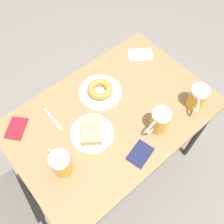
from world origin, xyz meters
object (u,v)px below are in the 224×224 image
plate_with_donut (100,90)px  beer_mug_left (61,163)px  plate_with_cake (92,132)px  napkin_folded (140,54)px  passport_near_edge (140,154)px  fork (53,119)px  beer_mug_right (159,121)px  passport_far_edge (16,128)px  beer_mug_center (197,98)px

plate_with_donut → beer_mug_left: size_ratio=1.71×
plate_with_cake → napkin_folded: bearing=-67.7°
passport_near_edge → beer_mug_left: bearing=60.4°
plate_with_cake → fork: 0.23m
plate_with_donut → napkin_folded: size_ratio=1.38×
beer_mug_right → fork: 0.55m
plate_with_cake → passport_near_edge: 0.26m
beer_mug_left → plate_with_cake: bearing=-75.6°
passport_far_edge → plate_with_cake: bearing=-135.1°
fork → passport_far_edge: passport_far_edge is taller
plate_with_cake → passport_near_edge: plate_with_cake is taller
plate_with_donut → passport_far_edge: size_ratio=1.57×
beer_mug_right → fork: beer_mug_right is taller
beer_mug_center → napkin_folded: size_ratio=0.79×
plate_with_donut → fork: (0.03, 0.30, -0.02)m
plate_with_cake → beer_mug_right: 0.34m
beer_mug_right → fork: (0.39, 0.38, -0.07)m
plate_with_donut → beer_mug_left: beer_mug_left is taller
beer_mug_left → beer_mug_center: (-0.17, -0.74, 0.00)m
plate_with_donut → passport_near_edge: bearing=168.5°
plate_with_donut → napkin_folded: plate_with_donut is taller
fork → beer_mug_right: bearing=-135.8°
beer_mug_right → passport_near_edge: bearing=106.2°
beer_mug_center → passport_far_edge: bearing=58.1°
beer_mug_left → passport_far_edge: bearing=10.7°
passport_near_edge → beer_mug_right: bearing=-73.8°
plate_with_cake → beer_mug_center: (-0.22, -0.52, 0.05)m
plate_with_donut → beer_mug_center: beer_mug_center is taller
beer_mug_left → fork: beer_mug_left is taller
beer_mug_left → fork: 0.29m
beer_mug_center → passport_far_edge: size_ratio=0.90×
beer_mug_center → beer_mug_right: same height
beer_mug_center → napkin_folded: beer_mug_center is taller
beer_mug_right → passport_far_edge: (0.47, 0.55, -0.07)m
napkin_folded → passport_far_edge: bearing=86.9°
napkin_folded → fork: size_ratio=1.04×
plate_with_cake → napkin_folded: size_ratio=1.26×
plate_with_donut → passport_far_edge: 0.48m
napkin_folded → passport_far_edge: size_ratio=1.14×
beer_mug_left → passport_near_edge: bearing=-119.6°
beer_mug_center → passport_far_edge: 0.94m
napkin_folded → passport_near_edge: 0.65m
plate_with_donut → passport_near_edge: size_ratio=1.67×
fork → passport_near_edge: 0.49m
plate_with_cake → fork: size_ratio=1.31×
passport_near_edge → napkin_folded: bearing=-44.0°
beer_mug_left → beer_mug_center: bearing=-102.8°
plate_with_donut → beer_mug_right: size_ratio=1.71×
beer_mug_left → beer_mug_center: same height
beer_mug_left → fork: bearing=-23.2°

